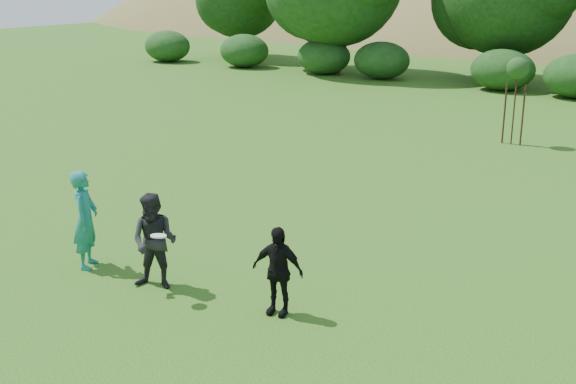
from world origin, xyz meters
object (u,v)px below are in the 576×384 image
player_teal (85,219)px  sapling (518,71)px  player_black (278,271)px  player_grey (155,242)px

player_teal → sapling: 15.37m
player_teal → sapling: bearing=-45.0°
sapling → player_black: bearing=-87.3°
player_black → player_grey: bearing=178.2°
player_grey → sapling: 15.06m
player_grey → player_black: size_ratio=1.15×
player_teal → player_grey: player_teal is taller
player_black → player_teal: bearing=174.8°
player_black → sapling: 14.64m
player_teal → sapling: (3.46, 14.90, 1.47)m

